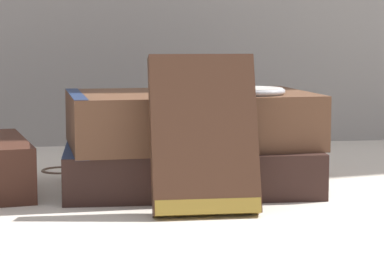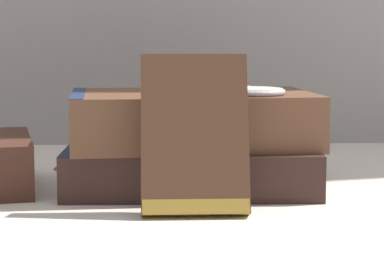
# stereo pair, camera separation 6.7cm
# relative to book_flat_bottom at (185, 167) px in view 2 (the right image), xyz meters

# --- Properties ---
(ground_plane) EXTENTS (3.00, 3.00, 0.00)m
(ground_plane) POSITION_rel_book_flat_bottom_xyz_m (-0.01, -0.04, -0.02)
(ground_plane) COLOR beige
(book_flat_bottom) EXTENTS (0.24, 0.16, 0.04)m
(book_flat_bottom) POSITION_rel_book_flat_bottom_xyz_m (0.00, 0.00, 0.00)
(book_flat_bottom) COLOR #331E19
(book_flat_bottom) RESTS_ON ground_plane
(book_flat_top) EXTENTS (0.23, 0.16, 0.05)m
(book_flat_top) POSITION_rel_book_flat_bottom_xyz_m (0.00, 0.00, 0.05)
(book_flat_top) COLOR brown
(book_flat_top) RESTS_ON book_flat_bottom
(book_leaning_front) EXTENTS (0.09, 0.05, 0.13)m
(book_leaning_front) POSITION_rel_book_flat_bottom_xyz_m (0.00, -0.11, 0.04)
(book_leaning_front) COLOR #4C2D1E
(book_leaning_front) RESTS_ON ground_plane
(pocket_watch) EXTENTS (0.06, 0.06, 0.01)m
(pocket_watch) POSITION_rel_book_flat_bottom_xyz_m (0.06, -0.03, 0.07)
(pocket_watch) COLOR silver
(pocket_watch) RESTS_ON book_flat_top
(reading_glasses) EXTENTS (0.10, 0.05, 0.00)m
(reading_glasses) POSITION_rel_book_flat_bottom_xyz_m (-0.09, 0.11, -0.02)
(reading_glasses) COLOR #4C3828
(reading_glasses) RESTS_ON ground_plane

